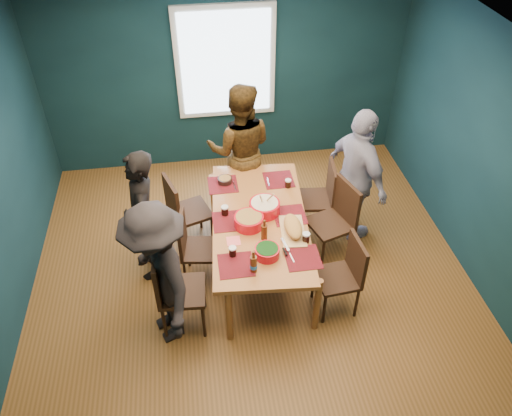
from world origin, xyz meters
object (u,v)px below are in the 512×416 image
(cutting_board, at_px, (293,228))
(chair_right_far, at_px, (322,193))
(person_near_left, at_px, (159,276))
(bowl_salad, at_px, (249,221))
(bowl_dumpling, at_px, (265,207))
(bowl_herbs, at_px, (267,252))
(dining_table, at_px, (259,223))
(person_right, at_px, (357,177))
(chair_left_far, at_px, (182,208))
(chair_left_mid, at_px, (192,244))
(chair_left_near, at_px, (172,285))
(person_far_left, at_px, (143,217))
(chair_right_mid, at_px, (338,216))
(chair_right_near, at_px, (346,271))
(person_back, at_px, (240,150))

(cutting_board, bearing_deg, chair_right_far, 61.86)
(person_near_left, distance_m, bowl_salad, 1.14)
(bowl_dumpling, height_order, bowl_herbs, bowl_dumpling)
(dining_table, bearing_deg, person_right, 24.73)
(chair_left_far, distance_m, chair_right_far, 1.71)
(person_near_left, relative_size, cutting_board, 2.66)
(bowl_dumpling, bearing_deg, person_near_left, -143.78)
(chair_left_mid, distance_m, bowl_salad, 0.71)
(person_near_left, bearing_deg, chair_right_far, 104.52)
(chair_left_mid, height_order, cutting_board, cutting_board)
(dining_table, distance_m, chair_right_far, 1.06)
(chair_left_mid, relative_size, chair_left_near, 0.88)
(person_right, bearing_deg, person_near_left, 98.31)
(chair_left_mid, xyz_separation_m, person_far_left, (-0.49, 0.20, 0.29))
(dining_table, height_order, person_near_left, person_near_left)
(chair_right_mid, relative_size, bowl_herbs, 3.99)
(chair_left_far, xyz_separation_m, cutting_board, (1.15, -0.81, 0.26))
(bowl_herbs, bearing_deg, bowl_salad, 103.76)
(chair_left_mid, distance_m, person_far_left, 0.60)
(chair_left_far, height_order, chair_right_near, chair_left_far)
(person_near_left, bearing_deg, chair_left_mid, 135.79)
(chair_left_far, relative_size, person_near_left, 0.60)
(chair_right_mid, distance_m, bowl_salad, 1.12)
(chair_right_mid, bearing_deg, chair_left_near, -175.66)
(chair_right_far, relative_size, cutting_board, 1.54)
(dining_table, distance_m, chair_left_far, 1.01)
(chair_left_far, bearing_deg, bowl_dumpling, -44.90)
(chair_right_far, xyz_separation_m, person_right, (0.36, -0.14, 0.31))
(dining_table, height_order, cutting_board, cutting_board)
(chair_right_far, xyz_separation_m, chair_right_mid, (0.06, -0.46, 0.02))
(person_right, bearing_deg, chair_left_near, 97.60)
(chair_left_far, xyz_separation_m, bowl_dumpling, (0.91, -0.44, 0.27))
(cutting_board, bearing_deg, chair_left_mid, 172.27)
(person_near_left, distance_m, bowl_herbs, 1.08)
(chair_right_mid, bearing_deg, person_back, 114.26)
(person_far_left, bearing_deg, chair_left_mid, 65.14)
(chair_right_near, height_order, person_far_left, person_far_left)
(person_near_left, distance_m, bowl_dumpling, 1.42)
(chair_right_near, height_order, person_right, person_right)
(chair_right_near, bearing_deg, person_right, 63.90)
(chair_left_mid, xyz_separation_m, bowl_dumpling, (0.82, 0.13, 0.33))
(chair_right_mid, distance_m, person_back, 1.50)
(chair_left_far, xyz_separation_m, bowl_salad, (0.71, -0.64, 0.27))
(chair_left_far, relative_size, cutting_board, 1.59)
(chair_right_far, bearing_deg, dining_table, -139.74)
(dining_table, distance_m, chair_right_mid, 0.95)
(person_far_left, bearing_deg, chair_right_far, 98.47)
(cutting_board, bearing_deg, chair_right_mid, 37.49)
(chair_left_far, bearing_deg, cutting_board, -53.98)
(chair_right_mid, relative_size, person_near_left, 0.61)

